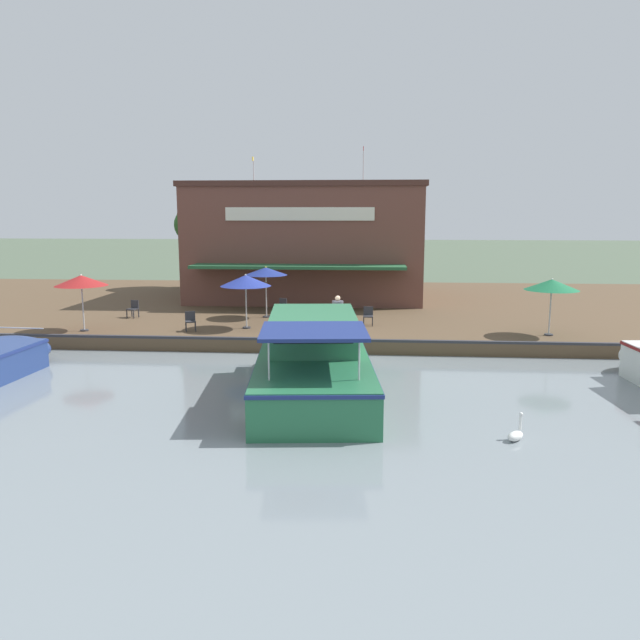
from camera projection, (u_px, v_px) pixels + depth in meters
ground_plane at (312, 356)px, 25.16m from camera, size 220.00×220.00×0.00m
quay_deck at (329, 308)px, 35.91m from camera, size 22.00×56.00×0.60m
quay_edge_fender at (313, 340)px, 25.14m from camera, size 0.20×50.40×0.10m
waterfront_restaurant at (308, 241)px, 38.26m from camera, size 11.72×13.57×9.01m
patio_umbrella_mid_patio_right at (81, 281)px, 26.88m from camera, size 2.24×2.24×2.49m
patio_umbrella_back_row at (552, 285)px, 25.90m from camera, size 2.23×2.23×2.42m
patio_umbrella_far_corner at (246, 281)px, 27.50m from camera, size 2.25×2.25×2.43m
patio_umbrella_near_quay_edge at (266, 271)px, 30.42m from camera, size 2.10×2.10×2.51m
cafe_chair_back_row_seat at (190, 320)px, 27.19m from camera, size 0.56×0.56×0.85m
cafe_chair_under_first_umbrella at (133, 308)px, 30.67m from camera, size 0.54×0.54×0.85m
cafe_chair_mid_patio at (368, 315)px, 28.55m from camera, size 0.45×0.45×0.85m
cafe_chair_facing_river at (282, 306)px, 31.31m from camera, size 0.59×0.59×0.85m
person_near_entrance at (338, 310)px, 26.09m from camera, size 0.48×0.48×1.69m
motorboat_fourth_along at (313, 360)px, 20.15m from camera, size 9.66×4.21×2.47m
swan at (516, 435)px, 15.56m from camera, size 0.60×0.59×0.69m
tree_behind_restaurant at (198, 221)px, 42.11m from camera, size 3.42×3.25×6.25m
tree_upstream_bank at (240, 213)px, 40.84m from camera, size 3.94×3.75×7.06m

